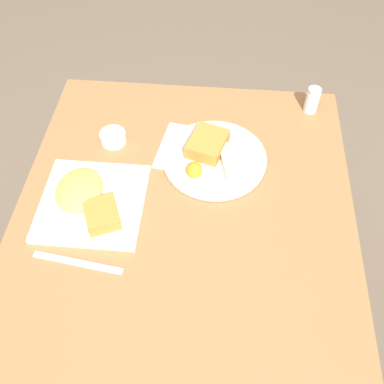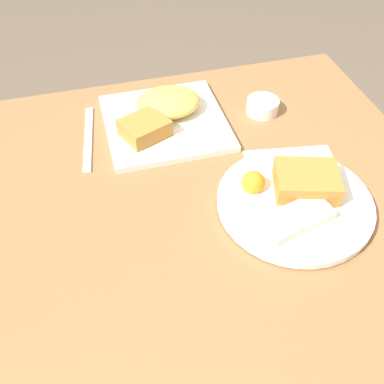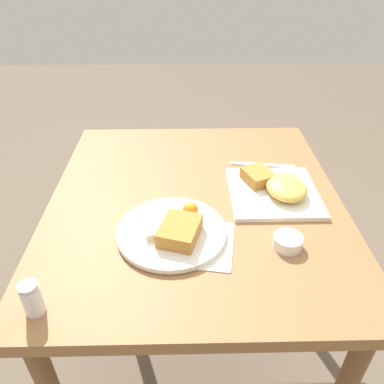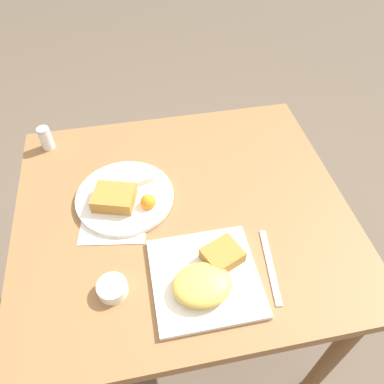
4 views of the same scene
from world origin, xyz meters
The scene contains 7 objects.
ground_plane centered at (0.00, 0.00, 0.00)m, with size 8.00×8.00×0.00m, color brown.
dining_table centered at (0.00, 0.00, 0.67)m, with size 0.95×0.85×0.76m.
menu_card centered at (-0.19, 0.03, 0.76)m, with size 0.22×0.26×0.00m.
plate_square_near centered at (0.01, -0.24, 0.78)m, with size 0.26×0.26×0.06m.
plate_oval_far centered at (-0.16, 0.06, 0.78)m, with size 0.28×0.28×0.05m.
sauce_ramekin centered at (-0.21, -0.22, 0.78)m, with size 0.07×0.07×0.03m.
butter_knife centered at (0.18, -0.23, 0.77)m, with size 0.04×0.22×0.00m.
Camera 2 is at (0.17, 0.55, 1.37)m, focal length 42.00 mm.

